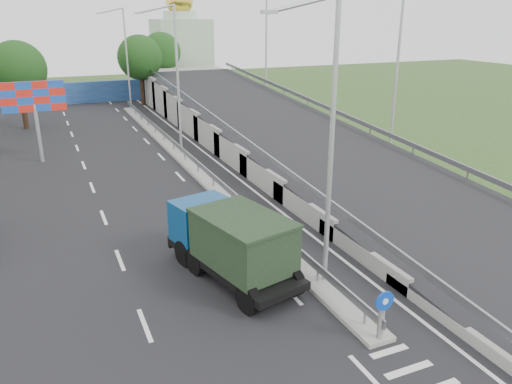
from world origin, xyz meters
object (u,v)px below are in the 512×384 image
sign_bollard (382,315)px  lamp_post_near (327,134)px  church (182,48)px  billboard (34,101)px  dump_truck (231,240)px  lamp_post_far (125,53)px  lamp_post_mid (175,73)px

sign_bollard → lamp_post_near: 6.12m
church → billboard: 37.23m
sign_bollard → lamp_post_near: bearing=88.4°
lamp_post_near → church: size_ratio=0.73×
dump_truck → lamp_post_near: bearing=-48.5°
lamp_post_far → lamp_post_near: bearing=-90.0°
lamp_post_far → church: size_ratio=0.73×
church → dump_truck: size_ratio=2.07×
lamp_post_far → dump_truck: (-2.82, -38.04, -4.27)m
dump_truck → billboard: bearing=93.8°
billboard → lamp_post_mid: bearing=-12.4°
church → dump_truck: church is taller
dump_truck → lamp_post_mid: bearing=67.5°
lamp_post_mid → lamp_post_far: same height
lamp_post_mid → billboard: lamp_post_mid is taller
dump_truck → lamp_post_far: bearing=72.1°
lamp_post_near → lamp_post_mid: size_ratio=1.00×
lamp_post_far → billboard: size_ratio=1.83×
sign_bollard → lamp_post_mid: (0.11, 23.83, 4.77)m
church → billboard: (-19.00, -32.00, -1.12)m
sign_bollard → billboard: bearing=109.2°
sign_bollard → billboard: size_ratio=0.30×
lamp_post_near → church: bearing=79.6°
sign_bollard → lamp_post_mid: 24.30m
billboard → lamp_post_far: bearing=63.2°
lamp_post_far → sign_bollard: bearing=-90.1°
sign_bollard → lamp_post_mid: lamp_post_mid is taller
sign_bollard → billboard: 27.53m
lamp_post_mid → lamp_post_far: (0.00, 20.00, 0.00)m
lamp_post_mid → church: church is taller
lamp_post_near → billboard: (-9.11, 22.00, -1.62)m
lamp_post_mid → church: size_ratio=0.73×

